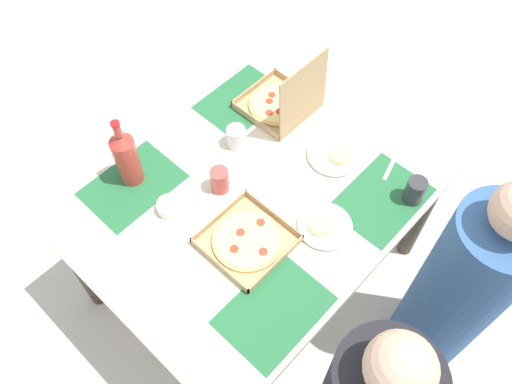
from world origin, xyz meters
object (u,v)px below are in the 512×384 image
object	(u,v)px
diner_left_seat	(460,288)
condiment_bowl	(170,207)
soda_bottle	(126,157)
cup_clear_left	(309,70)
pizza_box_corner_right	(283,102)
cup_dark	(220,180)
plate_far_right	(324,226)
cup_spare	(415,191)
cup_red	(236,137)
pizza_box_center	(247,240)
plate_near_right	(335,155)

from	to	relation	value
diner_left_seat	condiment_bowl	bearing A→B (deg)	-58.82
soda_bottle	cup_clear_left	bearing A→B (deg)	170.75
pizza_box_corner_right	cup_dark	bearing A→B (deg)	11.40
plate_far_right	condiment_bowl	distance (m)	0.57
plate_far_right	soda_bottle	size ratio (longest dim) A/B	0.62
soda_bottle	condiment_bowl	xyz separation A→B (m)	(-0.00, 0.22, -0.11)
soda_bottle	cup_spare	bearing A→B (deg)	128.01
cup_spare	cup_red	distance (m)	0.72
pizza_box_center	plate_near_right	distance (m)	0.51
pizza_box_center	condiment_bowl	bearing A→B (deg)	-71.84
plate_far_right	cup_spare	world-z (taller)	cup_spare
cup_spare	cup_red	xyz separation A→B (m)	(0.26, -0.66, -0.01)
plate_far_right	cup_spare	xyz separation A→B (m)	(-0.32, 0.16, 0.05)
soda_bottle	cup_red	xyz separation A→B (m)	(-0.39, 0.18, -0.09)
pizza_box_corner_right	diner_left_seat	xyz separation A→B (m)	(0.08, 0.98, -0.24)
cup_dark	pizza_box_center	bearing A→B (deg)	67.45
plate_near_right	cup_dark	size ratio (longest dim) A/B	2.01
pizza_box_center	cup_red	distance (m)	0.45
cup_clear_left	condiment_bowl	xyz separation A→B (m)	(0.88, 0.07, -0.02)
cup_dark	cup_spare	xyz separation A→B (m)	(-0.46, 0.56, 0.00)
pizza_box_center	plate_far_right	world-z (taller)	pizza_box_center
pizza_box_corner_right	diner_left_seat	distance (m)	1.01
plate_far_right	cup_clear_left	bearing A→B (deg)	-135.40
plate_far_right	diner_left_seat	xyz separation A→B (m)	(-0.25, 0.49, -0.20)
soda_bottle	condiment_bowl	world-z (taller)	soda_bottle
soda_bottle	cup_red	bearing A→B (deg)	155.83
plate_far_right	plate_near_right	bearing A→B (deg)	-147.86
soda_bottle	pizza_box_corner_right	bearing A→B (deg)	163.93
plate_near_right	cup_clear_left	world-z (taller)	cup_clear_left
cup_spare	condiment_bowl	xyz separation A→B (m)	(0.66, -0.63, -0.03)
cup_spare	condiment_bowl	size ratio (longest dim) A/B	1.17
cup_dark	plate_near_right	bearing A→B (deg)	151.77
cup_dark	cup_red	size ratio (longest dim) A/B	1.18
pizza_box_center	plate_near_right	world-z (taller)	pizza_box_center
soda_bottle	cup_red	distance (m)	0.44
pizza_box_center	cup_dark	distance (m)	0.26
cup_dark	diner_left_seat	xyz separation A→B (m)	(-0.38, 0.89, -0.24)
soda_bottle	plate_far_right	bearing A→B (deg)	116.10
pizza_box_corner_right	condiment_bowl	size ratio (longest dim) A/B	3.34
condiment_bowl	pizza_box_center	bearing A→B (deg)	108.16
pizza_box_center	cup_dark	bearing A→B (deg)	-112.55
cup_dark	condiment_bowl	bearing A→B (deg)	-18.79
plate_near_right	soda_bottle	bearing A→B (deg)	-39.46
plate_far_right	cup_red	xyz separation A→B (m)	(-0.06, -0.50, 0.04)
pizza_box_center	cup_dark	size ratio (longest dim) A/B	2.69
pizza_box_corner_right	diner_left_seat	size ratio (longest dim) A/B	0.26
plate_far_right	cup_clear_left	xyz separation A→B (m)	(-0.55, -0.54, 0.03)
soda_bottle	cup_red	size ratio (longest dim) A/B	3.57
pizza_box_center	cup_red	bearing A→B (deg)	-130.67
cup_clear_left	diner_left_seat	size ratio (longest dim) A/B	0.07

